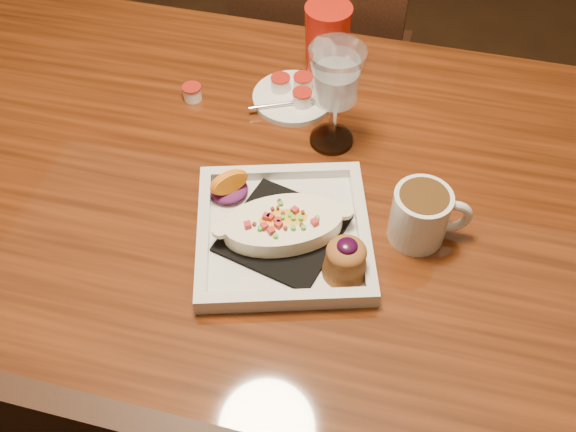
% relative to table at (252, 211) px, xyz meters
% --- Properties ---
extents(floor, '(7.00, 7.00, 0.00)m').
position_rel_table_xyz_m(floor, '(0.00, 0.00, -0.65)').
color(floor, black).
rests_on(floor, ground).
extents(table, '(1.50, 0.90, 0.75)m').
position_rel_table_xyz_m(table, '(0.00, 0.00, 0.00)').
color(table, '#692C0F').
rests_on(table, floor).
extents(chair_far, '(0.42, 0.42, 0.93)m').
position_rel_table_xyz_m(chair_far, '(-0.00, 0.63, -0.15)').
color(chair_far, black).
rests_on(chair_far, floor).
extents(plate, '(0.33, 0.33, 0.08)m').
position_rel_table_xyz_m(plate, '(0.10, -0.12, 0.12)').
color(plate, silver).
rests_on(plate, table).
extents(coffee_mug, '(0.13, 0.09, 0.09)m').
position_rel_table_xyz_m(coffee_mug, '(0.29, -0.06, 0.15)').
color(coffee_mug, silver).
rests_on(coffee_mug, table).
extents(goblet, '(0.09, 0.09, 0.20)m').
position_rel_table_xyz_m(goblet, '(0.12, 0.12, 0.23)').
color(goblet, silver).
rests_on(goblet, table).
extents(saucer, '(0.16, 0.16, 0.11)m').
position_rel_table_xyz_m(saucer, '(0.02, 0.21, 0.11)').
color(saucer, silver).
rests_on(saucer, table).
extents(creamer_loose, '(0.04, 0.04, 0.03)m').
position_rel_table_xyz_m(creamer_loose, '(-0.16, 0.17, 0.11)').
color(creamer_loose, white).
rests_on(creamer_loose, table).
extents(red_tumbler, '(0.09, 0.09, 0.15)m').
position_rel_table_xyz_m(red_tumbler, '(0.07, 0.30, 0.17)').
color(red_tumbler, '#B6190D').
rests_on(red_tumbler, table).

